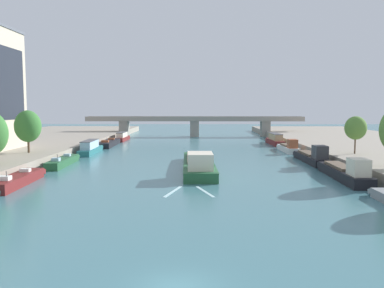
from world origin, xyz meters
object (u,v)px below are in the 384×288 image
object	(u,v)px
moored_boat_left_far	(18,180)
moored_boat_right_gap_after	(345,172)
moored_boat_left_downstream	(63,161)
moored_boat_left_near	(122,137)
moored_boat_left_end	(109,143)
tree_right_midway	(356,128)
moored_boat_right_end	(312,157)
moored_boat_left_upstream	(90,148)
barge_midriver	(199,164)
bridge_far	(195,123)
moored_boat_right_far	(288,148)
tree_left_nearest	(28,126)
moored_boat_right_second	(275,140)

from	to	relation	value
moored_boat_left_far	moored_boat_right_gap_after	distance (m)	41.42
moored_boat_left_far	moored_boat_right_gap_after	bearing A→B (deg)	5.68
moored_boat_left_downstream	moored_boat_left_near	xyz separation A→B (m)	(0.76, 47.51, 0.39)
moored_boat_left_end	moored_boat_left_far	bearing A→B (deg)	-90.31
moored_boat_left_near	tree_right_midway	bearing A→B (deg)	-43.76
moored_boat_left_end	moored_boat_right_end	world-z (taller)	moored_boat_right_end
moored_boat_right_end	moored_boat_left_upstream	bearing A→B (deg)	162.95
moored_boat_right_gap_after	moored_boat_right_end	distance (m)	16.15
barge_midriver	bridge_far	xyz separation A→B (m)	(-1.21, 68.85, 3.14)
moored_boat_left_downstream	moored_boat_right_far	world-z (taller)	moored_boat_right_far
barge_midriver	tree_left_nearest	world-z (taller)	tree_left_nearest
moored_boat_right_end	tree_right_midway	distance (m)	8.43
moored_boat_left_downstream	moored_boat_right_end	bearing A→B (deg)	5.20
tree_right_midway	moored_boat_left_near	bearing A→B (deg)	136.24
moored_boat_right_far	moored_boat_left_upstream	bearing A→B (deg)	-174.88
moored_boat_left_end	moored_boat_left_near	distance (m)	14.93
moored_boat_right_gap_after	tree_left_nearest	distance (m)	50.66
barge_midriver	moored_boat_left_end	distance (m)	43.45
moored_boat_left_downstream	moored_boat_left_far	bearing A→B (deg)	-90.00
moored_boat_left_upstream	barge_midriver	bearing A→B (deg)	-44.25
moored_boat_right_gap_after	moored_boat_left_far	bearing A→B (deg)	-174.32
bridge_far	moored_boat_left_far	bearing A→B (deg)	-104.57
moored_boat_left_upstream	moored_boat_left_end	xyz separation A→B (m)	(0.20, 16.12, -0.49)
moored_boat_left_downstream	bridge_far	world-z (taller)	bridge_far
moored_boat_right_end	tree_right_midway	xyz separation A→B (m)	(6.58, -1.57, 5.02)
moored_boat_right_gap_after	bridge_far	xyz separation A→B (m)	(-20.32, 76.25, 3.16)
moored_boat_right_end	moored_boat_left_end	bearing A→B (deg)	145.04
moored_boat_left_far	tree_left_nearest	xyz separation A→B (m)	(-6.81, 19.40, 5.56)
moored_boat_left_end	moored_boat_right_second	size ratio (longest dim) A/B	1.17
moored_boat_left_far	moored_boat_left_end	bearing A→B (deg)	89.69
moored_boat_left_upstream	moored_boat_right_gap_after	xyz separation A→B (m)	(41.14, -28.85, -0.12)
moored_boat_right_gap_after	moored_boat_right_end	size ratio (longest dim) A/B	1.05
barge_midriver	tree_right_midway	world-z (taller)	tree_right_midway
tree_right_midway	bridge_far	distance (m)	67.42
tree_right_midway	moored_boat_left_downstream	bearing A→B (deg)	-177.37
moored_boat_left_far	moored_boat_left_near	distance (m)	63.99
moored_boat_right_second	tree_left_nearest	bearing A→B (deg)	-145.12
moored_boat_right_far	moored_boat_left_downstream	bearing A→B (deg)	-153.89
moored_boat_right_end	moored_boat_right_second	bearing A→B (deg)	90.15
tree_right_midway	tree_left_nearest	bearing A→B (deg)	179.25
moored_boat_left_near	bridge_far	bearing A→B (deg)	39.11
moored_boat_left_downstream	tree_left_nearest	size ratio (longest dim) A/B	1.84
moored_boat_right_gap_after	tree_left_nearest	size ratio (longest dim) A/B	2.24
barge_midriver	moored_boat_right_far	size ratio (longest dim) A/B	2.10
moored_boat_left_far	moored_boat_right_second	distance (m)	67.27
moored_boat_left_near	tree_left_nearest	xyz separation A→B (m)	(-7.57, -44.58, 5.19)
moored_boat_left_downstream	tree_right_midway	xyz separation A→B (m)	(48.08, 2.21, 5.38)
moored_boat_left_upstream	moored_boat_left_end	world-z (taller)	moored_boat_left_upstream
barge_midriver	moored_boat_right_far	xyz separation A→B (m)	(19.04, 25.14, -0.15)
barge_midriver	tree_right_midway	bearing A→B (deg)	15.46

